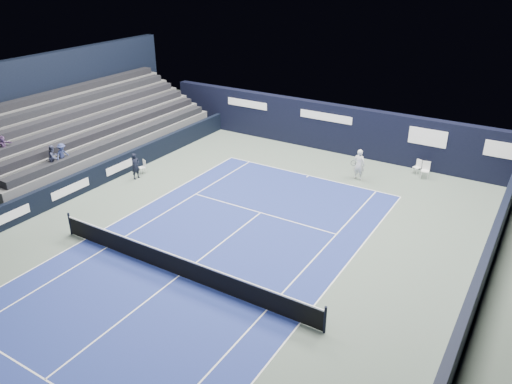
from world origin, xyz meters
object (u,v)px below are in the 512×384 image
(folding_chair_back_a, at_px, (418,164))
(tennis_player, at_px, (359,164))
(folding_chair_back_b, at_px, (426,169))
(tennis_net, at_px, (178,265))
(line_judge_chair, at_px, (143,166))

(folding_chair_back_a, relative_size, tennis_player, 0.47)
(folding_chair_back_b, relative_size, tennis_player, 0.55)
(tennis_net, bearing_deg, line_judge_chair, 140.20)
(folding_chair_back_b, xyz_separation_m, tennis_net, (-5.88, -15.14, -0.06))
(folding_chair_back_b, height_order, tennis_net, tennis_net)
(tennis_player, bearing_deg, tennis_net, -101.53)
(folding_chair_back_a, xyz_separation_m, line_judge_chair, (-13.88, -8.48, -0.10))
(line_judge_chair, height_order, tennis_net, tennis_net)
(folding_chair_back_a, bearing_deg, folding_chair_back_b, -16.47)
(tennis_net, xyz_separation_m, tennis_player, (2.64, 12.93, 0.40))
(folding_chair_back_a, relative_size, tennis_net, 0.07)
(folding_chair_back_a, height_order, folding_chair_back_b, folding_chair_back_b)
(line_judge_chair, bearing_deg, folding_chair_back_a, 54.61)
(tennis_net, height_order, tennis_player, tennis_player)
(folding_chair_back_b, bearing_deg, tennis_net, -119.51)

